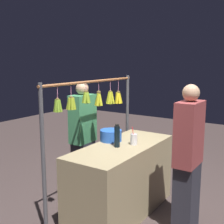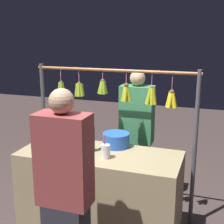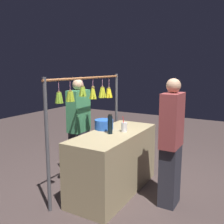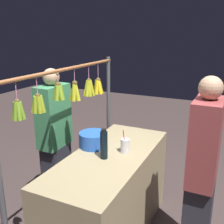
{
  "view_description": "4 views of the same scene",
  "coord_description": "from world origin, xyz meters",
  "px_view_note": "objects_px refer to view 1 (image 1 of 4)",
  "views": [
    {
      "loc": [
        2.92,
        1.8,
        1.89
      ],
      "look_at": [
        0.22,
        0.0,
        1.32
      ],
      "focal_mm": 47.13,
      "sensor_mm": 36.0,
      "label": 1
    },
    {
      "loc": [
        -1.07,
        2.73,
        2.03
      ],
      "look_at": [
        -0.13,
        0.0,
        1.3
      ],
      "focal_mm": 51.56,
      "sensor_mm": 36.0,
      "label": 2
    },
    {
      "loc": [
        3.03,
        1.69,
        1.78
      ],
      "look_at": [
        0.06,
        0.0,
        1.18
      ],
      "focal_mm": 40.69,
      "sensor_mm": 36.0,
      "label": 3
    },
    {
      "loc": [
        2.05,
        1.0,
        1.96
      ],
      "look_at": [
        -0.05,
        0.0,
        1.27
      ],
      "focal_mm": 43.78,
      "sensor_mm": 36.0,
      "label": 4
    }
  ],
  "objects_px": {
    "water_bottle": "(117,136)",
    "blue_bucket": "(111,135)",
    "drink_cup": "(134,139)",
    "customer_person": "(188,162)",
    "vendor_person": "(83,140)"
  },
  "relations": [
    {
      "from": "blue_bucket",
      "to": "vendor_person",
      "type": "height_order",
      "value": "vendor_person"
    },
    {
      "from": "customer_person",
      "to": "vendor_person",
      "type": "bearing_deg",
      "value": -94.92
    },
    {
      "from": "blue_bucket",
      "to": "customer_person",
      "type": "relative_size",
      "value": 0.17
    },
    {
      "from": "customer_person",
      "to": "blue_bucket",
      "type": "bearing_deg",
      "value": -93.0
    },
    {
      "from": "vendor_person",
      "to": "water_bottle",
      "type": "bearing_deg",
      "value": 70.31
    },
    {
      "from": "water_bottle",
      "to": "blue_bucket",
      "type": "xyz_separation_m",
      "value": [
        -0.18,
        -0.21,
        -0.06
      ]
    },
    {
      "from": "water_bottle",
      "to": "drink_cup",
      "type": "height_order",
      "value": "water_bottle"
    },
    {
      "from": "water_bottle",
      "to": "drink_cup",
      "type": "relative_size",
      "value": 1.23
    },
    {
      "from": "water_bottle",
      "to": "blue_bucket",
      "type": "bearing_deg",
      "value": -130.94
    },
    {
      "from": "water_bottle",
      "to": "customer_person",
      "type": "distance_m",
      "value": 0.85
    },
    {
      "from": "water_bottle",
      "to": "drink_cup",
      "type": "distance_m",
      "value": 0.24
    },
    {
      "from": "blue_bucket",
      "to": "vendor_person",
      "type": "distance_m",
      "value": 0.55
    },
    {
      "from": "vendor_person",
      "to": "customer_person",
      "type": "relative_size",
      "value": 0.97
    },
    {
      "from": "water_bottle",
      "to": "vendor_person",
      "type": "bearing_deg",
      "value": -109.69
    },
    {
      "from": "drink_cup",
      "to": "customer_person",
      "type": "distance_m",
      "value": 0.72
    }
  ]
}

